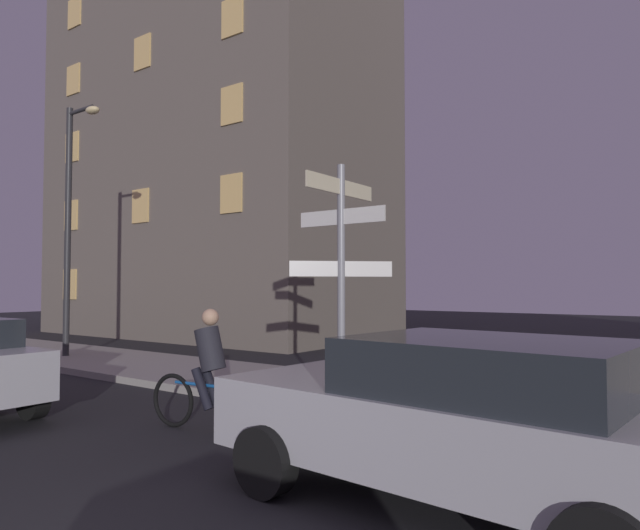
# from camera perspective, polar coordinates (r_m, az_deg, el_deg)

# --- Properties ---
(sidewalk_kerb) EXTENTS (40.00, 3.02, 0.14)m
(sidewalk_kerb) POSITION_cam_1_polar(r_m,az_deg,el_deg) (9.15, 12.59, -13.67)
(sidewalk_kerb) COLOR #9E9991
(sidewalk_kerb) RESTS_ON ground_plane
(signpost) EXTENTS (1.57, 1.79, 3.67)m
(signpost) POSITION_cam_1_polar(r_m,az_deg,el_deg) (8.79, 2.15, 0.71)
(signpost) COLOR gray
(signpost) RESTS_ON sidewalk_kerb
(street_lamp) EXTENTS (1.34, 0.28, 6.40)m
(street_lamp) POSITION_cam_1_polar(r_m,az_deg,el_deg) (15.90, -23.75, 5.09)
(street_lamp) COLOR #2D2D30
(street_lamp) RESTS_ON sidewalk_kerb
(car_near_left) EXTENTS (4.49, 2.21, 1.47)m
(car_near_left) POSITION_cam_1_polar(r_m,az_deg,el_deg) (5.13, 13.97, -14.60)
(car_near_left) COLOR #B7B7BC
(car_near_left) RESTS_ON ground_plane
(cyclist) EXTENTS (1.82, 0.37, 1.61)m
(cyclist) POSITION_cam_1_polar(r_m,az_deg,el_deg) (7.66, -11.31, -10.79)
(cyclist) COLOR black
(cyclist) RESTS_ON ground_plane
(building_left_block) EXTENTS (13.52, 7.13, 19.58)m
(building_left_block) POSITION_cam_1_polar(r_m,az_deg,el_deg) (24.51, -10.45, 16.61)
(building_left_block) COLOR #6B6056
(building_left_block) RESTS_ON ground_plane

